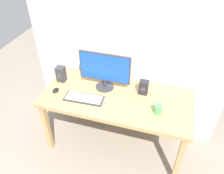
{
  "coord_description": "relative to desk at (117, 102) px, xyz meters",
  "views": [
    {
      "loc": [
        0.49,
        -1.78,
        2.35
      ],
      "look_at": [
        -0.05,
        0.0,
        0.88
      ],
      "focal_mm": 36.43,
      "sensor_mm": 36.0,
      "label": 1
    }
  ],
  "objects": [
    {
      "name": "speaker_left",
      "position": [
        -0.69,
        0.09,
        0.16
      ],
      "size": [
        0.1,
        0.09,
        0.19
      ],
      "color": "#333338",
      "rests_on": "desk"
    },
    {
      "name": "coffee_mug",
      "position": [
        0.45,
        -0.12,
        0.12
      ],
      "size": [
        0.08,
        0.08,
        0.1
      ],
      "primitive_type": "cylinder",
      "color": "#4CB259",
      "rests_on": "desk"
    },
    {
      "name": "wall_back",
      "position": [
        0.0,
        0.4,
        0.81
      ],
      "size": [
        2.31,
        0.04,
        3.0
      ],
      "primitive_type": "cube",
      "color": "silver",
      "rests_on": "ground_plane"
    },
    {
      "name": "keyboard_primary",
      "position": [
        -0.32,
        -0.14,
        0.08
      ],
      "size": [
        0.42,
        0.18,
        0.02
      ],
      "color": "#333338",
      "rests_on": "desk"
    },
    {
      "name": "speaker_right",
      "position": [
        0.26,
        0.14,
        0.15
      ],
      "size": [
        0.1,
        0.08,
        0.16
      ],
      "color": "#232328",
      "rests_on": "desk"
    },
    {
      "name": "ground_plane",
      "position": [
        0.0,
        0.0,
        -0.69
      ],
      "size": [
        6.0,
        6.0,
        0.0
      ],
      "primitive_type": "plane",
      "color": "gray"
    },
    {
      "name": "monitor",
      "position": [
        -0.17,
        0.13,
        0.3
      ],
      "size": [
        0.56,
        0.2,
        0.42
      ],
      "color": "#333338",
      "rests_on": "desk"
    },
    {
      "name": "mouse",
      "position": [
        -0.66,
        -0.11,
        0.09
      ],
      "size": [
        0.07,
        0.09,
        0.04
      ],
      "primitive_type": "ellipsoid",
      "rotation": [
        0.0,
        0.0,
        -0.09
      ],
      "color": "black",
      "rests_on": "desk"
    },
    {
      "name": "desk",
      "position": [
        0.0,
        0.0,
        0.0
      ],
      "size": [
        1.6,
        0.73,
        0.76
      ],
      "color": "tan",
      "rests_on": "ground_plane"
    }
  ]
}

